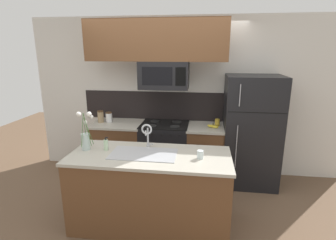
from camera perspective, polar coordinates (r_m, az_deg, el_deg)
ground_plane at (r=3.77m, az=-2.86°, el=-18.32°), size 10.00×10.00×0.00m
rear_partition at (r=4.45m, az=3.82°, el=5.00°), size 5.20×0.10×2.60m
splash_band at (r=4.45m, az=-0.13°, el=3.08°), size 2.89×0.01×0.48m
back_counter_left at (r=4.52m, az=-10.53°, el=-6.17°), size 0.82×0.65×0.91m
back_counter_right at (r=4.31m, az=8.01°, el=-7.16°), size 0.58×0.65×0.91m
stove_range at (r=4.35m, az=-0.72°, el=-6.71°), size 0.76×0.64×0.93m
microwave at (r=4.03m, az=-0.83°, el=9.75°), size 0.74×0.40×0.41m
upper_cabinet_band at (r=4.01m, az=-2.67°, el=16.95°), size 2.10×0.34×0.60m
refrigerator at (r=4.26m, az=17.53°, el=-2.29°), size 0.83×0.74×1.71m
storage_jar_tall at (r=4.46m, az=-14.46°, el=0.74°), size 0.10×0.10×0.20m
storage_jar_medium at (r=4.45m, az=-12.73°, el=0.62°), size 0.11×0.11×0.17m
banana_bunch at (r=4.09m, az=9.76°, el=-1.35°), size 0.19×0.13×0.08m
coffee_tin at (r=4.20m, az=10.67°, el=-0.53°), size 0.08×0.08×0.11m
island_counter at (r=3.24m, az=-3.86°, el=-14.94°), size 1.85×0.79×0.91m
kitchen_sink at (r=3.08m, az=-5.32°, el=-8.59°), size 0.76×0.42×0.16m
sink_faucet at (r=3.17m, az=-4.58°, el=-2.69°), size 0.14×0.14×0.31m
dish_soap_bottle at (r=3.22m, az=-13.37°, el=-5.24°), size 0.06×0.05×0.16m
spare_glass at (r=2.93m, az=7.03°, el=-7.47°), size 0.07×0.07×0.09m
flower_vase at (r=3.26m, az=-17.48°, el=-3.78°), size 0.17×0.17×0.49m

